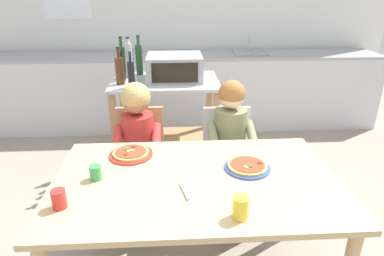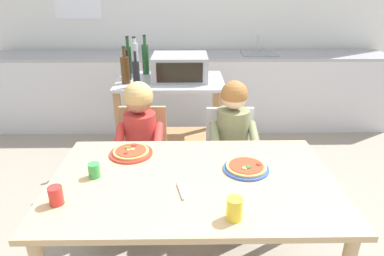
{
  "view_description": "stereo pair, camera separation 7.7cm",
  "coord_description": "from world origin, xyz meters",
  "px_view_note": "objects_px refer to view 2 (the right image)",
  "views": [
    {
      "loc": [
        -0.1,
        -1.47,
        1.63
      ],
      "look_at": [
        0.0,
        0.3,
        0.88
      ],
      "focal_mm": 31.46,
      "sensor_mm": 36.0,
      "label": 1
    },
    {
      "loc": [
        -0.03,
        -1.47,
        1.63
      ],
      "look_at": [
        0.0,
        0.3,
        0.88
      ],
      "focal_mm": 31.46,
      "sensor_mm": 36.0,
      "label": 2
    }
  ],
  "objects_px": {
    "bottle_tall_green_wine": "(135,59)",
    "pizza_plate_blue_rimmed": "(246,168)",
    "drinking_cup_red": "(56,196)",
    "child_in_red_shirt": "(140,137)",
    "bottle_squat_spirits": "(136,73)",
    "drinking_cup_yellow": "(234,209)",
    "bottle_dark_olive_oil": "(128,67)",
    "pizza_plate_red_rimmed": "(131,152)",
    "child_in_olive_shirt": "(233,141)",
    "dining_table": "(193,193)",
    "dining_chair_right": "(230,156)",
    "bottle_brown_beer": "(129,59)",
    "drinking_cup_green": "(94,170)",
    "toaster_oven": "(180,67)",
    "bottle_slim_sauce": "(145,58)",
    "dining_chair_left": "(143,154)",
    "bottle_clear_vinegar": "(125,69)",
    "serving_spoon": "(180,191)",
    "kitchen_island_cart": "(171,112)"
  },
  "relations": [
    {
      "from": "drinking_cup_red",
      "to": "child_in_red_shirt",
      "type": "bearing_deg",
      "value": 72.59
    },
    {
      "from": "pizza_plate_blue_rimmed",
      "to": "bottle_clear_vinegar",
      "type": "bearing_deg",
      "value": 125.06
    },
    {
      "from": "child_in_olive_shirt",
      "to": "pizza_plate_blue_rimmed",
      "type": "distance_m",
      "value": 0.51
    },
    {
      "from": "bottle_dark_olive_oil",
      "to": "serving_spoon",
      "type": "height_order",
      "value": "bottle_dark_olive_oil"
    },
    {
      "from": "bottle_brown_beer",
      "to": "drinking_cup_red",
      "type": "bearing_deg",
      "value": -92.0
    },
    {
      "from": "bottle_brown_beer",
      "to": "dining_chair_left",
      "type": "bearing_deg",
      "value": -76.39
    },
    {
      "from": "toaster_oven",
      "to": "pizza_plate_blue_rimmed",
      "type": "height_order",
      "value": "toaster_oven"
    },
    {
      "from": "bottle_tall_green_wine",
      "to": "bottle_brown_beer",
      "type": "xyz_separation_m",
      "value": [
        -0.07,
        0.09,
        -0.02
      ]
    },
    {
      "from": "bottle_squat_spirits",
      "to": "bottle_tall_green_wine",
      "type": "height_order",
      "value": "bottle_tall_green_wine"
    },
    {
      "from": "child_in_olive_shirt",
      "to": "bottle_slim_sauce",
      "type": "bearing_deg",
      "value": 124.98
    },
    {
      "from": "bottle_slim_sauce",
      "to": "bottle_dark_olive_oil",
      "type": "distance_m",
      "value": 0.24
    },
    {
      "from": "bottle_clear_vinegar",
      "to": "child_in_red_shirt",
      "type": "bearing_deg",
      "value": -74.09
    },
    {
      "from": "bottle_slim_sauce",
      "to": "serving_spoon",
      "type": "distance_m",
      "value": 1.74
    },
    {
      "from": "bottle_slim_sauce",
      "to": "dining_chair_left",
      "type": "relative_size",
      "value": 0.43
    },
    {
      "from": "bottle_dark_olive_oil",
      "to": "dining_table",
      "type": "xyz_separation_m",
      "value": [
        0.53,
        -1.36,
        -0.36
      ]
    },
    {
      "from": "bottle_squat_spirits",
      "to": "drinking_cup_yellow",
      "type": "bearing_deg",
      "value": -67.87
    },
    {
      "from": "bottle_tall_green_wine",
      "to": "drinking_cup_green",
      "type": "relative_size",
      "value": 4.57
    },
    {
      "from": "dining_chair_left",
      "to": "pizza_plate_blue_rimmed",
      "type": "distance_m",
      "value": 0.95
    },
    {
      "from": "bottle_slim_sauce",
      "to": "child_in_olive_shirt",
      "type": "height_order",
      "value": "bottle_slim_sauce"
    },
    {
      "from": "bottle_tall_green_wine",
      "to": "dining_chair_right",
      "type": "height_order",
      "value": "bottle_tall_green_wine"
    },
    {
      "from": "bottle_dark_olive_oil",
      "to": "dining_table",
      "type": "relative_size",
      "value": 0.18
    },
    {
      "from": "bottle_clear_vinegar",
      "to": "child_in_olive_shirt",
      "type": "distance_m",
      "value": 1.1
    },
    {
      "from": "drinking_cup_red",
      "to": "dining_chair_right",
      "type": "bearing_deg",
      "value": 45.46
    },
    {
      "from": "pizza_plate_red_rimmed",
      "to": "drinking_cup_green",
      "type": "height_order",
      "value": "drinking_cup_green"
    },
    {
      "from": "drinking_cup_green",
      "to": "drinking_cup_yellow",
      "type": "bearing_deg",
      "value": -27.24
    },
    {
      "from": "bottle_tall_green_wine",
      "to": "dining_chair_left",
      "type": "distance_m",
      "value": 0.92
    },
    {
      "from": "bottle_tall_green_wine",
      "to": "pizza_plate_blue_rimmed",
      "type": "relative_size",
      "value": 1.42
    },
    {
      "from": "toaster_oven",
      "to": "dining_chair_left",
      "type": "height_order",
      "value": "toaster_oven"
    },
    {
      "from": "bottle_brown_beer",
      "to": "drinking_cup_green",
      "type": "relative_size",
      "value": 4.47
    },
    {
      "from": "bottle_dark_olive_oil",
      "to": "drinking_cup_yellow",
      "type": "bearing_deg",
      "value": -67.46
    },
    {
      "from": "child_in_red_shirt",
      "to": "bottle_dark_olive_oil",
      "type": "bearing_deg",
      "value": 103.53
    },
    {
      "from": "bottle_dark_olive_oil",
      "to": "bottle_clear_vinegar",
      "type": "relative_size",
      "value": 0.85
    },
    {
      "from": "pizza_plate_blue_rimmed",
      "to": "serving_spoon",
      "type": "relative_size",
      "value": 1.74
    },
    {
      "from": "toaster_oven",
      "to": "child_in_red_shirt",
      "type": "relative_size",
      "value": 0.45
    },
    {
      "from": "bottle_squat_spirits",
      "to": "pizza_plate_blue_rimmed",
      "type": "relative_size",
      "value": 1.15
    },
    {
      "from": "bottle_tall_green_wine",
      "to": "dining_table",
      "type": "distance_m",
      "value": 1.6
    },
    {
      "from": "dining_chair_right",
      "to": "drinking_cup_red",
      "type": "distance_m",
      "value": 1.31
    },
    {
      "from": "bottle_squat_spirits",
      "to": "bottle_dark_olive_oil",
      "type": "bearing_deg",
      "value": 115.23
    },
    {
      "from": "child_in_red_shirt",
      "to": "drinking_cup_red",
      "type": "distance_m",
      "value": 0.87
    },
    {
      "from": "bottle_squat_spirits",
      "to": "bottle_dark_olive_oil",
      "type": "xyz_separation_m",
      "value": [
        -0.1,
        0.22,
        0.0
      ]
    },
    {
      "from": "dining_table",
      "to": "bottle_tall_green_wine",
      "type": "bearing_deg",
      "value": 108.06
    },
    {
      "from": "bottle_brown_beer",
      "to": "dining_table",
      "type": "relative_size",
      "value": 0.24
    },
    {
      "from": "bottle_squat_spirits",
      "to": "drinking_cup_red",
      "type": "relative_size",
      "value": 3.23
    },
    {
      "from": "dining_table",
      "to": "pizza_plate_red_rimmed",
      "type": "relative_size",
      "value": 5.79
    },
    {
      "from": "toaster_oven",
      "to": "dining_chair_left",
      "type": "xyz_separation_m",
      "value": [
        -0.27,
        -0.63,
        -0.51
      ]
    },
    {
      "from": "kitchen_island_cart",
      "to": "pizza_plate_red_rimmed",
      "type": "distance_m",
      "value": 1.11
    },
    {
      "from": "pizza_plate_red_rimmed",
      "to": "drinking_cup_green",
      "type": "xyz_separation_m",
      "value": [
        -0.15,
        -0.25,
        0.03
      ]
    },
    {
      "from": "bottle_dark_olive_oil",
      "to": "pizza_plate_red_rimmed",
      "type": "bearing_deg",
      "value": -80.75
    },
    {
      "from": "bottle_brown_beer",
      "to": "drinking_cup_green",
      "type": "bearing_deg",
      "value": -88.13
    },
    {
      "from": "bottle_clear_vinegar",
      "to": "drinking_cup_yellow",
      "type": "height_order",
      "value": "bottle_clear_vinegar"
    }
  ]
}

